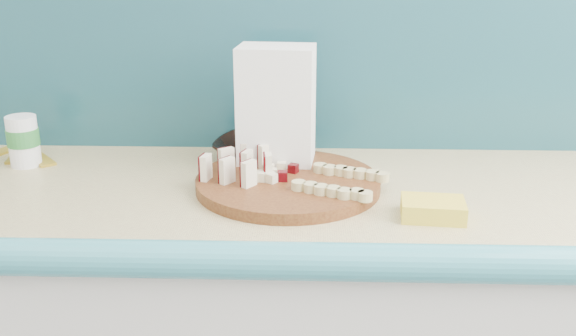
# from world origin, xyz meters

# --- Properties ---
(backsplash) EXTENTS (2.20, 0.02, 0.50)m
(backsplash) POSITION_xyz_m (0.10, 1.79, 1.16)
(backsplash) COLOR teal
(backsplash) RESTS_ON kitchen_counter
(cutting_board) EXTENTS (0.47, 0.47, 0.02)m
(cutting_board) POSITION_xyz_m (0.31, 1.51, 0.92)
(cutting_board) COLOR #421B0E
(cutting_board) RESTS_ON kitchen_counter
(apple_wedges) EXTENTS (0.15, 0.16, 0.05)m
(apple_wedges) POSITION_xyz_m (0.22, 1.52, 0.96)
(apple_wedges) COLOR #F5E7C4
(apple_wedges) RESTS_ON cutting_board
(apple_chunks) EXTENTS (0.06, 0.06, 0.02)m
(apple_chunks) POSITION_xyz_m (0.29, 1.52, 0.94)
(apple_chunks) COLOR #EFE6BF
(apple_chunks) RESTS_ON cutting_board
(banana_slices) EXTENTS (0.19, 0.18, 0.02)m
(banana_slices) POSITION_xyz_m (0.41, 1.47, 0.94)
(banana_slices) COLOR #D0C07F
(banana_slices) RESTS_ON cutting_board
(brown_bowl) EXTENTS (0.24, 0.24, 0.05)m
(brown_bowl) POSITION_xyz_m (0.24, 1.69, 0.93)
(brown_bowl) COLOR black
(brown_bowl) RESTS_ON kitchen_counter
(flour_bag) EXTENTS (0.16, 0.12, 0.27)m
(flour_bag) POSITION_xyz_m (0.28, 1.62, 1.04)
(flour_bag) COLOR white
(flour_bag) RESTS_ON kitchen_counter
(canister) EXTENTS (0.07, 0.07, 0.11)m
(canister) POSITION_xyz_m (-0.27, 1.63, 0.97)
(canister) COLOR white
(canister) RESTS_ON kitchen_counter
(sponge) EXTENTS (0.12, 0.09, 0.03)m
(sponge) POSITION_xyz_m (0.57, 1.37, 0.93)
(sponge) COLOR #FFF043
(sponge) RESTS_ON kitchen_counter
(banana_peel) EXTENTS (0.22, 0.18, 0.01)m
(banana_peel) POSITION_xyz_m (-0.32, 1.70, 0.91)
(banana_peel) COLOR gold
(banana_peel) RESTS_ON kitchen_counter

